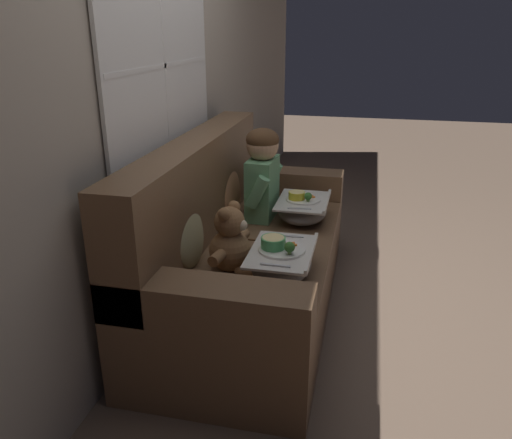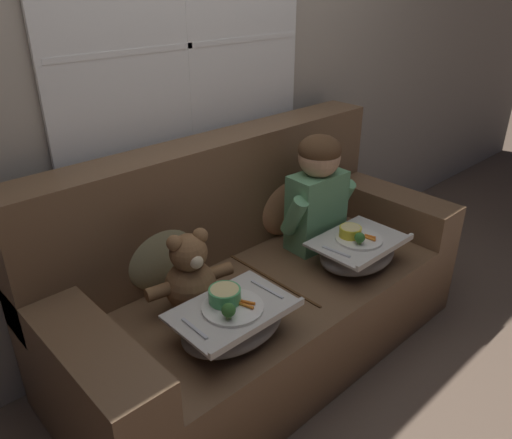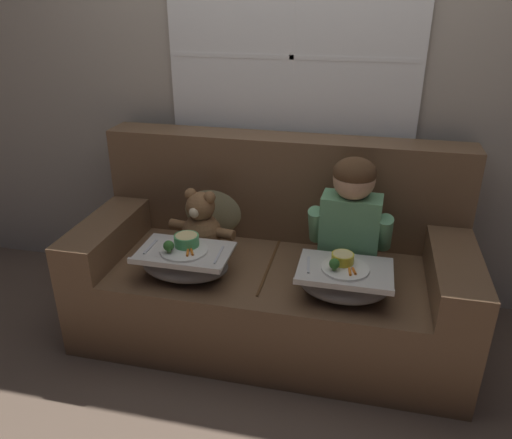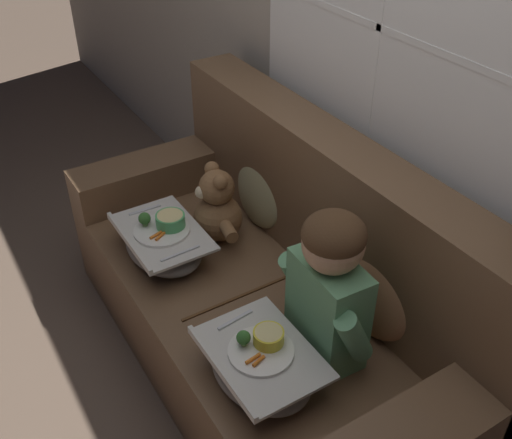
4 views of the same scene
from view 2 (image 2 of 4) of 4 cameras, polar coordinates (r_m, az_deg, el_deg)
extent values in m
plane|color=brown|center=(2.58, 0.86, -14.58)|extent=(14.00, 14.00, 0.00)
cube|color=#A89E8E|center=(2.40, -8.21, 16.67)|extent=(8.00, 0.05, 2.60)
cube|color=white|center=(2.35, -7.73, 19.12)|extent=(1.36, 0.02, 1.36)
cube|color=black|center=(2.35, -7.82, 19.13)|extent=(1.31, 0.01, 1.31)
cube|color=white|center=(2.34, -7.67, 19.11)|extent=(0.02, 0.02, 1.31)
cube|color=white|center=(2.34, -7.67, 19.11)|extent=(1.31, 0.02, 0.02)
cube|color=brown|center=(2.45, 0.89, -10.71)|extent=(1.99, 0.90, 0.44)
cube|color=brown|center=(2.41, -4.66, 2.63)|extent=(1.99, 0.22, 0.58)
cube|color=brown|center=(1.88, -19.51, -13.68)|extent=(0.22, 0.90, 0.19)
cube|color=brown|center=(2.89, 13.72, 1.87)|extent=(0.22, 0.90, 0.19)
cube|color=#513219|center=(2.31, 1.28, -6.53)|extent=(0.01, 0.64, 0.01)
ellipsoid|color=#B2754C|center=(2.64, 3.09, 2.48)|extent=(0.40, 0.19, 0.41)
ellipsoid|color=tan|center=(2.20, -11.16, -3.18)|extent=(0.38, 0.18, 0.39)
cube|color=#66A370|center=(2.50, 6.89, 1.02)|extent=(0.30, 0.17, 0.39)
sphere|color=tan|center=(2.39, 7.25, 7.11)|extent=(0.20, 0.20, 0.20)
ellipsoid|color=#4C331E|center=(2.38, 7.30, 7.92)|extent=(0.21, 0.21, 0.14)
cylinder|color=#66A370|center=(2.36, 4.41, 0.42)|extent=(0.08, 0.16, 0.21)
cylinder|color=#66A370|center=(2.59, 9.74, 2.50)|extent=(0.08, 0.16, 0.21)
sphere|color=brown|center=(2.08, -7.47, -7.49)|extent=(0.21, 0.21, 0.21)
sphere|color=brown|center=(1.99, -7.73, -3.77)|extent=(0.15, 0.15, 0.15)
sphere|color=brown|center=(1.95, -9.30, -2.68)|extent=(0.06, 0.06, 0.06)
sphere|color=brown|center=(1.99, -6.41, -1.85)|extent=(0.06, 0.06, 0.06)
sphere|color=beige|center=(1.95, -6.85, -4.81)|extent=(0.06, 0.06, 0.06)
sphere|color=black|center=(1.93, -6.65, -4.92)|extent=(0.02, 0.02, 0.02)
cylinder|color=brown|center=(2.02, -11.01, -8.09)|extent=(0.11, 0.07, 0.06)
cylinder|color=brown|center=(2.12, -4.18, -5.93)|extent=(0.11, 0.07, 0.06)
cylinder|color=brown|center=(2.03, -7.22, -11.17)|extent=(0.07, 0.10, 0.06)
cylinder|color=brown|center=(2.06, -4.80, -10.34)|extent=(0.07, 0.10, 0.06)
ellipsoid|color=slate|center=(2.42, 11.49, -3.83)|extent=(0.41, 0.30, 0.12)
cube|color=beige|center=(2.38, 11.64, -2.44)|extent=(0.43, 0.32, 0.01)
cube|color=beige|center=(2.31, 14.67, -3.42)|extent=(0.43, 0.02, 0.02)
cylinder|color=white|center=(2.38, 11.66, -2.18)|extent=(0.22, 0.22, 0.01)
cylinder|color=yellow|center=(2.37, 10.72, -1.37)|extent=(0.10, 0.10, 0.05)
cylinder|color=#E5D189|center=(2.36, 10.76, -0.96)|extent=(0.09, 0.09, 0.01)
sphere|color=#38702D|center=(2.31, 11.77, -2.04)|extent=(0.05, 0.05, 0.05)
cylinder|color=#7A9E56|center=(2.32, 11.71, -2.58)|extent=(0.02, 0.02, 0.02)
cylinder|color=orange|center=(2.37, 12.87, -2.11)|extent=(0.02, 0.06, 0.01)
cylinder|color=orange|center=(2.39, 12.92, -1.89)|extent=(0.03, 0.05, 0.01)
cube|color=silver|center=(2.26, 9.12, -3.64)|extent=(0.03, 0.14, 0.01)
ellipsoid|color=slate|center=(1.93, -2.63, -11.88)|extent=(0.43, 0.30, 0.12)
cube|color=beige|center=(1.89, -2.67, -10.28)|extent=(0.45, 0.31, 0.01)
cube|color=beige|center=(1.80, 0.42, -11.97)|extent=(0.45, 0.02, 0.02)
cylinder|color=white|center=(1.88, -2.68, -9.99)|extent=(0.23, 0.23, 0.01)
cylinder|color=#4CAD60|center=(1.89, -3.60, -8.62)|extent=(0.12, 0.12, 0.05)
cylinder|color=#E5D189|center=(1.88, -3.62, -8.05)|extent=(0.11, 0.11, 0.01)
sphere|color=#38702D|center=(1.80, -3.15, -10.31)|extent=(0.05, 0.05, 0.05)
cylinder|color=#7A9E56|center=(1.82, -3.13, -10.99)|extent=(0.02, 0.02, 0.02)
cylinder|color=orange|center=(1.87, -1.14, -9.80)|extent=(0.03, 0.06, 0.01)
cylinder|color=orange|center=(1.89, -0.93, -9.45)|extent=(0.04, 0.06, 0.01)
cube|color=silver|center=(1.80, -7.05, -12.25)|extent=(0.01, 0.14, 0.01)
cube|color=silver|center=(1.98, 1.23, -7.97)|extent=(0.02, 0.17, 0.01)
camera|label=1|loc=(1.47, -97.61, -7.81)|focal=35.00mm
camera|label=3|loc=(1.98, 74.35, 8.92)|focal=35.00mm
camera|label=4|loc=(2.93, 43.48, 27.35)|focal=42.00mm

